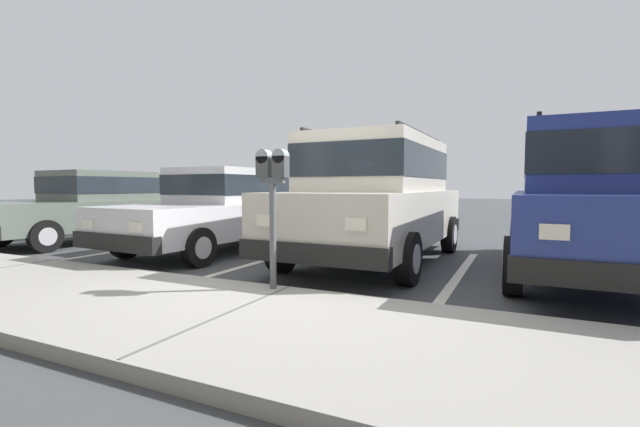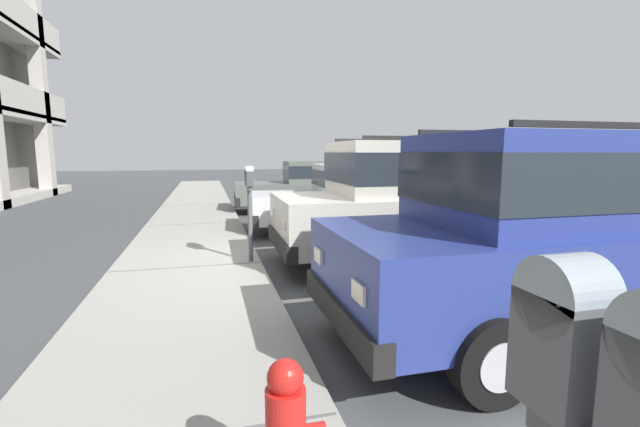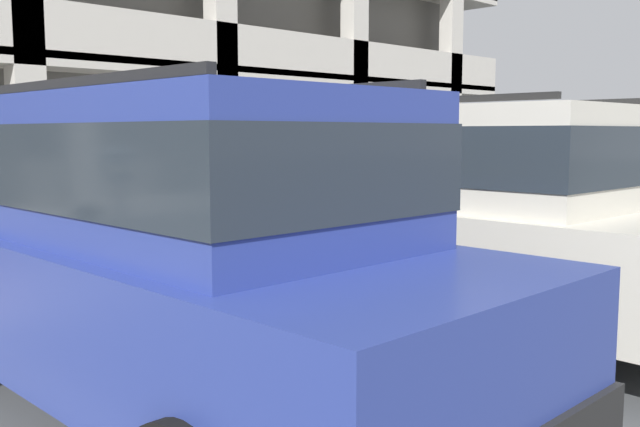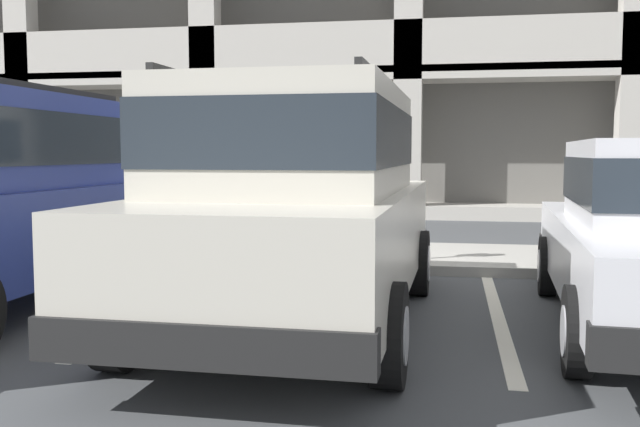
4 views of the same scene
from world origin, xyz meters
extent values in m
cube|color=#444749|center=(0.00, 0.00, -0.05)|extent=(80.00, 80.00, 0.10)
cube|color=#9E9B93|center=(0.00, 1.30, 0.06)|extent=(40.00, 2.20, 0.12)
cube|color=#606060|center=(0.00, 1.30, 0.12)|extent=(0.03, 2.16, 0.00)
cube|color=silver|center=(-1.51, -1.40, 0.00)|extent=(0.12, 4.80, 0.01)
cube|color=silver|center=(1.51, -1.40, 0.00)|extent=(0.12, 4.80, 0.01)
cube|color=silver|center=(4.54, -1.40, 0.00)|extent=(0.12, 4.80, 0.01)
cube|color=silver|center=(7.57, -1.40, 0.00)|extent=(0.12, 4.80, 0.01)
cube|color=beige|center=(-0.15, -2.40, 0.73)|extent=(1.91, 4.73, 0.80)
cube|color=beige|center=(-0.15, -2.45, 1.55)|extent=(1.66, 2.94, 0.84)
cube|color=#232B33|center=(-0.15, -2.45, 1.57)|extent=(1.69, 2.96, 0.46)
cube|color=black|center=(-0.11, -0.09, 0.45)|extent=(1.88, 0.19, 0.24)
cube|color=black|center=(-0.19, -4.71, 0.45)|extent=(1.88, 0.19, 0.24)
cube|color=silver|center=(0.46, -0.05, 0.81)|extent=(0.24, 0.03, 0.14)
cube|color=silver|center=(-0.68, -0.03, 0.81)|extent=(0.24, 0.03, 0.14)
cylinder|color=black|center=(0.78, -0.96, 0.33)|extent=(0.21, 0.66, 0.66)
cylinder|color=#B2B2B7|center=(0.78, -0.96, 0.33)|extent=(0.23, 0.37, 0.36)
cylinder|color=black|center=(-1.03, -0.93, 0.33)|extent=(0.21, 0.66, 0.66)
cylinder|color=#B2B2B7|center=(-1.03, -0.93, 0.33)|extent=(0.23, 0.37, 0.36)
cylinder|color=black|center=(0.73, -3.87, 0.33)|extent=(0.21, 0.66, 0.66)
cylinder|color=#B2B2B7|center=(0.73, -3.87, 0.33)|extent=(0.23, 0.37, 0.36)
cylinder|color=black|center=(-1.07, -3.85, 0.33)|extent=(0.21, 0.66, 0.66)
cylinder|color=#B2B2B7|center=(-1.07, -3.85, 0.33)|extent=(0.23, 0.37, 0.36)
cube|color=black|center=(0.54, -2.46, 2.01)|extent=(0.09, 2.62, 0.05)
cube|color=black|center=(-0.84, -2.44, 2.01)|extent=(0.09, 2.62, 0.05)
cube|color=navy|center=(-3.10, -2.41, 0.73)|extent=(1.84, 4.70, 0.80)
cube|color=navy|center=(-3.10, -2.46, 1.55)|extent=(1.62, 2.91, 0.84)
cube|color=#232B33|center=(-3.10, -2.46, 1.57)|extent=(1.64, 2.94, 0.46)
cube|color=black|center=(-3.10, -0.10, 0.45)|extent=(1.88, 0.16, 0.24)
cube|color=black|center=(-3.10, -4.72, 0.45)|extent=(1.88, 0.16, 0.24)
cube|color=silver|center=(-2.53, -0.05, 0.81)|extent=(0.24, 0.03, 0.14)
cylinder|color=black|center=(-2.20, -0.95, 0.33)|extent=(0.20, 0.66, 0.66)
cylinder|color=#B2B2B7|center=(-2.20, -0.95, 0.33)|extent=(0.22, 0.36, 0.36)
cylinder|color=black|center=(-2.20, -3.86, 0.33)|extent=(0.20, 0.66, 0.66)
cylinder|color=#B2B2B7|center=(-2.20, -3.86, 0.33)|extent=(0.22, 0.36, 0.36)
cube|color=black|center=(-2.41, -2.46, 2.01)|extent=(0.05, 2.62, 0.05)
cube|color=silver|center=(2.81, -2.14, 0.60)|extent=(1.96, 4.49, 0.60)
cube|color=silver|center=(2.80, -2.44, 1.22)|extent=(1.61, 2.06, 0.64)
cube|color=#232B33|center=(2.80, -2.44, 1.24)|extent=(1.64, 2.09, 0.35)
cube|color=black|center=(2.94, 0.02, 0.42)|extent=(1.74, 0.26, 0.24)
cube|color=black|center=(2.69, -4.30, 0.42)|extent=(1.74, 0.26, 0.24)
cube|color=silver|center=(3.47, 0.04, 0.66)|extent=(0.24, 0.04, 0.14)
cube|color=silver|center=(2.42, 0.10, 0.66)|extent=(0.24, 0.04, 0.14)
cylinder|color=black|center=(3.72, -0.83, 0.30)|extent=(0.20, 0.61, 0.60)
cylinder|color=#B2B2B7|center=(3.72, -0.83, 0.30)|extent=(0.20, 0.34, 0.33)
cylinder|color=black|center=(2.06, -0.73, 0.30)|extent=(0.20, 0.61, 0.60)
cylinder|color=#B2B2B7|center=(2.06, -0.73, 0.30)|extent=(0.20, 0.34, 0.33)
cylinder|color=black|center=(3.56, -3.55, 0.30)|extent=(0.20, 0.61, 0.60)
cylinder|color=#B2B2B7|center=(3.56, -3.55, 0.30)|extent=(0.20, 0.34, 0.33)
cylinder|color=black|center=(1.90, -3.45, 0.30)|extent=(0.20, 0.61, 0.60)
cylinder|color=#B2B2B7|center=(1.90, -3.45, 0.30)|extent=(0.20, 0.34, 0.33)
cube|color=#5B665B|center=(6.30, -2.05, 0.60)|extent=(1.98, 4.50, 0.60)
cube|color=#5B665B|center=(6.28, -2.34, 1.22)|extent=(1.62, 2.07, 0.64)
cube|color=#232B33|center=(6.28, -2.34, 1.24)|extent=(1.64, 2.10, 0.35)
cube|color=black|center=(6.17, -4.20, 0.42)|extent=(1.74, 0.27, 0.24)
cylinder|color=black|center=(5.56, -0.63, 0.30)|extent=(0.20, 0.61, 0.60)
cylinder|color=#B2B2B7|center=(5.56, -0.63, 0.30)|extent=(0.20, 0.34, 0.33)
cylinder|color=black|center=(7.05, -3.46, 0.30)|extent=(0.20, 0.61, 0.60)
cylinder|color=#B2B2B7|center=(7.05, -3.46, 0.30)|extent=(0.20, 0.34, 0.33)
cylinder|color=black|center=(5.38, -3.35, 0.30)|extent=(0.20, 0.61, 0.60)
cylinder|color=#B2B2B7|center=(5.38, -3.35, 0.30)|extent=(0.20, 0.34, 0.33)
cylinder|color=#595B60|center=(0.11, 0.35, 0.68)|extent=(0.07, 0.07, 1.12)
cube|color=#595B60|center=(0.11, 0.35, 1.27)|extent=(0.28, 0.06, 0.06)
cube|color=#424447|center=(0.01, 0.35, 1.41)|extent=(0.15, 0.11, 0.22)
cylinder|color=#8C99A3|center=(0.01, 0.35, 1.52)|extent=(0.15, 0.11, 0.15)
cube|color=#B7B293|center=(0.01, 0.29, 1.38)|extent=(0.08, 0.01, 0.08)
cube|color=#424447|center=(0.21, 0.35, 1.41)|extent=(0.15, 0.11, 0.22)
cylinder|color=#8C99A3|center=(0.21, 0.35, 1.52)|extent=(0.15, 0.11, 0.15)
cube|color=#B7B293|center=(0.21, 0.29, 1.38)|extent=(0.08, 0.01, 0.08)
camera|label=1|loc=(-2.27, 4.20, 1.21)|focal=24.00mm
camera|label=2|loc=(-6.45, 0.98, 1.80)|focal=24.00mm
camera|label=3|loc=(-5.50, -6.09, 1.76)|focal=40.00mm
camera|label=4|loc=(1.09, -8.17, 1.45)|focal=40.00mm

